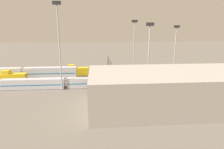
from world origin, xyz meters
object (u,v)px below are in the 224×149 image
Objects in this scene: light_mast_2 at (134,39)px; light_mast_3 at (59,37)px; train_on_track_1 at (23,73)px; train_on_track_2 at (13,77)px; signal_gantry at (110,63)px; light_mast_1 at (149,47)px; maintenance_shed at (185,89)px; train_on_track_0 at (77,71)px; light_mast_0 at (176,42)px; train_on_track_4 at (92,82)px.

light_mast_2 is 0.83× the size of light_mast_3.
train_on_track_2 is at bearing 65.88° from train_on_track_1.
signal_gantry is at bearing 45.58° from light_mast_2.
train_on_track_1 is 1.51× the size of light_mast_3.
light_mast_1 reaches higher than train_on_track_2.
light_mast_1 is at bearing 161.50° from train_on_track_1.
maintenance_shed is (-38.34, 18.13, -14.20)m from light_mast_3.
light_mast_1 is 0.97× the size of signal_gantry.
train_on_track_0 is at bearing -168.02° from train_on_track_1.
train_on_track_0 is 50.64m from light_mast_0.
light_mast_0 is at bearing -170.14° from train_on_track_2.
train_on_track_2 is (25.79, 10.00, 0.00)m from train_on_track_0.
light_mast_1 is 21.61m from maintenance_shed.
train_on_track_0 is at bearing -158.81° from train_on_track_2.
light_mast_1 reaches higher than train_on_track_4.
light_mast_3 is at bearing 139.19° from train_on_track_1.
light_mast_2 is (-53.67, -13.33, 14.44)m from train_on_track_2.
train_on_track_4 is 2.74× the size of light_mast_1.
train_on_track_1 is at bearing 6.29° from light_mast_0.
light_mast_3 is at bearing 80.41° from train_on_track_0.
signal_gantry is at bearing 180.00° from train_on_track_2.
train_on_track_0 is at bearing 6.81° from light_mast_2.
light_mast_0 is (-72.39, -7.98, 12.59)m from train_on_track_1.
train_on_track_0 is 18.64m from signal_gantry.
light_mast_2 reaches higher than train_on_track_2.
signal_gantry is at bearing -127.02° from train_on_track_4.
light_mast_3 reaches higher than light_mast_0.
light_mast_2 is (0.48, -25.70, 0.87)m from light_mast_1.
train_on_track_0 is 28.34m from light_mast_3.
train_on_track_4 is 2.13× the size of light_mast_3.
train_on_track_0 is 0.21× the size of train_on_track_1.
light_mast_0 is (-41.56, -22.98, 13.11)m from train_on_track_4.
light_mast_3 is 44.72m from maintenance_shed.
light_mast_0 is at bearing -173.71° from train_on_track_1.
train_on_track_4 is at bearing -6.42° from light_mast_1.
maintenance_shed is (-6.24, 17.87, -10.43)m from light_mast_1.
train_on_track_1 is 1.94× the size of light_mast_1.
train_on_track_1 is 38.99m from signal_gantry.
light_mast_2 is at bearing -170.80° from train_on_track_1.
light_mast_2 is (-27.88, -3.33, 14.44)m from train_on_track_0.
light_mast_3 reaches higher than signal_gantry.
train_on_track_4 is 25.21m from light_mast_1.
train_on_track_4 is 34.29m from train_on_track_1.
train_on_track_4 is 2.84× the size of light_mast_0.
light_mast_0 is 0.42× the size of maintenance_shed.
train_on_track_4 is at bearing 109.99° from train_on_track_0.
light_mast_1 is 0.94× the size of light_mast_2.
signal_gantry is 36.20m from maintenance_shed.
light_mast_1 reaches higher than train_on_track_1.
maintenance_shed is at bearing 109.25° from light_mast_1.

